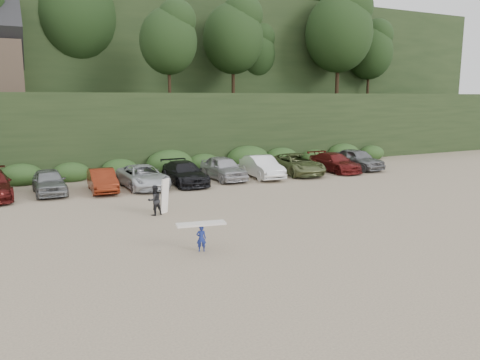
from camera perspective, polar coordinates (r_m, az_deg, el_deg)
ground at (r=21.99m, az=-0.22°, el=-4.88°), size 120.00×120.00×0.00m
hillside_backdrop at (r=56.05m, az=-17.39°, el=15.30°), size 90.00×41.50×28.00m
parked_cars at (r=30.52m, az=-10.86°, el=0.62°), size 36.74×6.02×1.64m
child_surfer at (r=17.48m, az=-4.76°, el=-6.34°), size 1.89×0.81×1.10m
adult_surfer at (r=23.09m, az=-10.26°, el=-2.40°), size 1.23×0.71×1.75m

